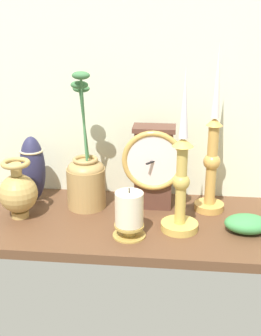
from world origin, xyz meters
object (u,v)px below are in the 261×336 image
object	(u,v)px
mantel_clock	(153,165)
pillar_candle_front	(129,214)
brass_vase_jar	(86,177)
candlestick_tall_left	(212,157)
candlestick_tall_center	(181,181)
brass_vase_bulbous	(18,192)
tall_ceramic_vase	(33,168)

from	to	relation	value
mantel_clock	pillar_candle_front	size ratio (longest dim) A/B	1.82
mantel_clock	brass_vase_jar	bearing A→B (deg)	-175.41
mantel_clock	candlestick_tall_left	bearing A→B (deg)	0.22
mantel_clock	candlestick_tall_center	distance (cm)	14.09
candlestick_tall_left	pillar_candle_front	xyz separation A→B (cm)	(-19.59, -16.68, -9.18)
candlestick_tall_left	brass_vase_bulbous	bearing A→B (deg)	-168.95
mantel_clock	candlestick_tall_center	world-z (taller)	candlestick_tall_center
candlestick_tall_left	tall_ceramic_vase	distance (cm)	48.63
tall_ceramic_vase	pillar_candle_front	bearing A→B (deg)	-32.69
brass_vase_jar	pillar_candle_front	size ratio (longest dim) A/B	2.99
brass_vase_jar	mantel_clock	bearing A→B (deg)	4.59
mantel_clock	pillar_candle_front	world-z (taller)	mantel_clock
mantel_clock	pillar_candle_front	xyz separation A→B (cm)	(-4.57, -16.62, -6.25)
candlestick_tall_center	pillar_candle_front	size ratio (longest dim) A/B	3.19
pillar_candle_front	tall_ceramic_vase	distance (cm)	34.25
candlestick_tall_left	mantel_clock	bearing A→B (deg)	-179.78
candlestick_tall_left	brass_vase_bulbous	distance (cm)	50.24
mantel_clock	brass_vase_bulbous	xyz separation A→B (cm)	(-33.67, -9.45, -4.98)
candlestick_tall_center	brass_vase_jar	world-z (taller)	candlestick_tall_center
candlestick_tall_center	pillar_candle_front	distance (cm)	14.38
candlestick_tall_center	pillar_candle_front	world-z (taller)	candlestick_tall_center
tall_ceramic_vase	mantel_clock	bearing A→B (deg)	-3.06
candlestick_tall_left	candlestick_tall_center	world-z (taller)	candlestick_tall_left
candlestick_tall_left	candlestick_tall_center	size ratio (longest dim) A/B	1.11
brass_vase_bulbous	tall_ceramic_vase	world-z (taller)	tall_ceramic_vase
brass_vase_jar	candlestick_tall_left	bearing A→B (deg)	2.60
pillar_candle_front	brass_vase_jar	bearing A→B (deg)	131.01
pillar_candle_front	tall_ceramic_vase	size ratio (longest dim) A/B	0.67
candlestick_tall_left	pillar_candle_front	distance (cm)	27.32
candlestick_tall_center	brass_vase_bulbous	world-z (taller)	candlestick_tall_center
brass_vase_bulbous	tall_ceramic_vase	size ratio (longest dim) A/B	0.84
mantel_clock	tall_ceramic_vase	distance (cm)	33.41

